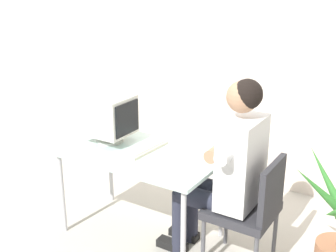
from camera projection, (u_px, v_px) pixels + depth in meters
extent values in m
plane|color=#B2ADA3|center=(142.00, 233.00, 3.54)|extent=(12.00, 12.00, 0.00)
cube|color=beige|center=(254.00, 29.00, 4.02)|extent=(8.00, 0.10, 3.00)
cylinder|color=#B7B7BC|center=(62.00, 193.00, 3.46)|extent=(0.04, 0.04, 0.68)
cylinder|color=#B7B7BC|center=(183.00, 235.00, 2.91)|extent=(0.04, 0.04, 0.68)
cylinder|color=#B7B7BC|center=(111.00, 166.00, 3.95)|extent=(0.04, 0.04, 0.68)
cylinder|color=#B7B7BC|center=(222.00, 197.00, 3.39)|extent=(0.04, 0.04, 0.68)
cube|color=silver|center=(140.00, 153.00, 3.31)|extent=(1.23, 0.72, 0.03)
cylinder|color=silver|center=(110.00, 140.00, 3.50)|extent=(0.21, 0.21, 0.02)
cylinder|color=silver|center=(110.00, 136.00, 3.49)|extent=(0.06, 0.06, 0.05)
cube|color=silver|center=(109.00, 115.00, 3.43)|extent=(0.34, 0.32, 0.30)
cube|color=black|center=(127.00, 119.00, 3.34)|extent=(0.01, 0.28, 0.25)
cube|color=beige|center=(144.00, 149.00, 3.33)|extent=(0.19, 0.42, 0.02)
cube|color=beige|center=(144.00, 147.00, 3.33)|extent=(0.16, 0.38, 0.01)
cylinder|color=#4C4C51|center=(203.00, 245.00, 3.04)|extent=(0.03, 0.03, 0.41)
cylinder|color=#4C4C51|center=(226.00, 220.00, 3.34)|extent=(0.03, 0.03, 0.41)
cylinder|color=#4C4C51|center=(275.00, 235.00, 3.15)|extent=(0.03, 0.03, 0.41)
cube|color=#2D2D33|center=(241.00, 210.00, 3.02)|extent=(0.44, 0.44, 0.06)
cube|color=#2D2D33|center=(272.00, 189.00, 2.85)|extent=(0.04, 0.40, 0.37)
cube|color=silver|center=(242.00, 162.00, 2.91)|extent=(0.22, 0.40, 0.61)
sphere|color=#A57A5B|center=(243.00, 97.00, 2.77)|extent=(0.21, 0.21, 0.21)
sphere|color=black|center=(247.00, 94.00, 2.75)|extent=(0.20, 0.20, 0.20)
cylinder|color=#262838|center=(206.00, 201.00, 3.04)|extent=(0.42, 0.14, 0.14)
cylinder|color=#262838|center=(217.00, 190.00, 3.19)|extent=(0.42, 0.14, 0.14)
cylinder|color=#262838|center=(179.00, 223.00, 3.23)|extent=(0.11, 0.11, 0.49)
cylinder|color=#262838|center=(191.00, 212.00, 3.37)|extent=(0.11, 0.11, 0.49)
cube|color=black|center=(172.00, 245.00, 3.33)|extent=(0.24, 0.09, 0.06)
cube|color=black|center=(184.00, 234.00, 3.48)|extent=(0.24, 0.09, 0.06)
cylinder|color=silver|center=(225.00, 156.00, 2.70)|extent=(0.09, 0.14, 0.09)
cylinder|color=silver|center=(253.00, 134.00, 3.06)|extent=(0.09, 0.14, 0.09)
cylinder|color=#A57A5B|center=(223.00, 148.00, 2.95)|extent=(0.09, 0.40, 0.09)
cone|color=#357C30|center=(328.00, 182.00, 2.93)|extent=(0.39, 0.22, 0.47)
cone|color=#357C30|center=(322.00, 193.00, 2.83)|extent=(0.39, 0.31, 0.45)
cone|color=#357C30|center=(335.00, 213.00, 2.71)|extent=(0.12, 0.52, 0.30)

